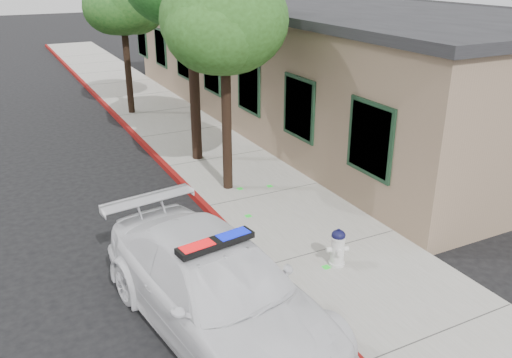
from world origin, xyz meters
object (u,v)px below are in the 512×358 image
object	(u,v)px
police_car	(217,288)
street_tree_near	(225,25)
clapboard_building	(310,62)
fire_hydrant	(338,247)
street_tree_far	(123,5)

from	to	relation	value
police_car	street_tree_near	bearing A→B (deg)	55.42
clapboard_building	street_tree_near	size ratio (longest dim) A/B	3.83
police_car	fire_hydrant	size ratio (longest dim) A/B	7.29
police_car	clapboard_building	bearing A→B (deg)	42.83
clapboard_building	fire_hydrant	size ratio (longest dim) A/B	27.60
street_tree_near	street_tree_far	world-z (taller)	street_tree_near
police_car	street_tree_far	xyz separation A→B (m)	(2.16, 13.35, 3.34)
police_car	street_tree_near	size ratio (longest dim) A/B	1.01
clapboard_building	street_tree_far	distance (m)	7.06
clapboard_building	police_car	bearing A→B (deg)	-128.74
clapboard_building	street_tree_near	distance (m)	7.99
clapboard_building	fire_hydrant	bearing A→B (deg)	-119.41
fire_hydrant	street_tree_far	xyz separation A→B (m)	(-0.56, 12.81, 3.58)
police_car	fire_hydrant	bearing A→B (deg)	2.72
clapboard_building	street_tree_near	bearing A→B (deg)	-137.67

